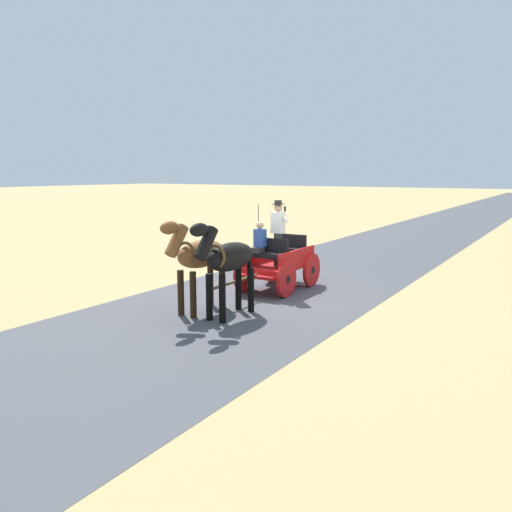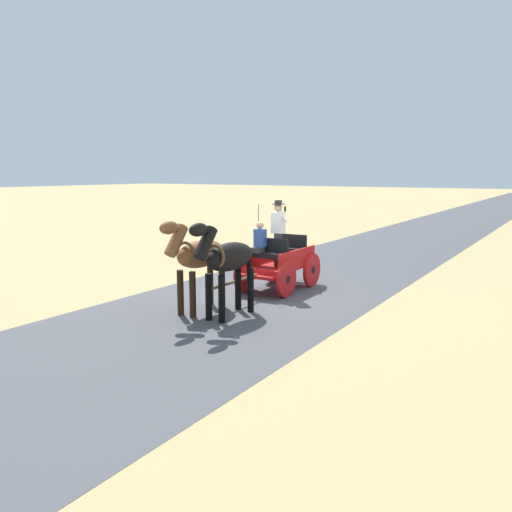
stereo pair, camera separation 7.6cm
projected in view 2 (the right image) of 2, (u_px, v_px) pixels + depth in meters
The scene contains 5 objects.
ground_plane at pixel (267, 294), 13.92m from camera, with size 200.00×200.00×0.00m, color tan.
road_surface at pixel (267, 294), 13.92m from camera, with size 5.88×160.00×0.01m, color #4C4C51.
horse_drawn_carriage at pixel (278, 261), 14.34m from camera, with size 1.44×4.50×2.50m.
horse_near_side at pixel (227, 259), 11.50m from camera, with size 0.62×2.13×2.21m.
horse_off_side at pixel (198, 256), 11.92m from camera, with size 0.59×2.13×2.21m.
Camera 2 is at (-6.99, 11.65, 3.24)m, focal length 36.31 mm.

